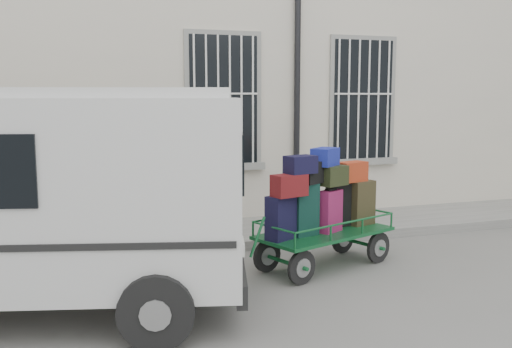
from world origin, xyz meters
The scene contains 5 objects.
ground centered at (0.00, 0.00, 0.00)m, with size 80.00×80.00×0.00m, color slate.
building centered at (0.00, 5.50, 3.00)m, with size 24.00×5.15×6.00m.
sidewalk centered at (0.00, 2.20, 0.07)m, with size 24.00×1.70×0.15m, color slate.
luggage_cart centered at (0.23, 0.25, 0.84)m, with size 2.28×1.49×1.63m.
van centered at (-3.53, -0.22, 1.37)m, with size 5.09×3.13×2.40m.
Camera 1 is at (-3.03, -6.60, 2.32)m, focal length 40.00 mm.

